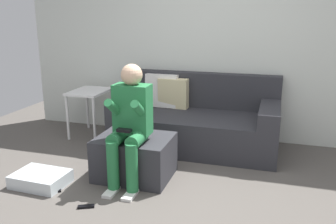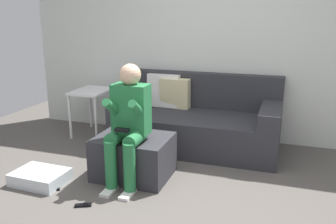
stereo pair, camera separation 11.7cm
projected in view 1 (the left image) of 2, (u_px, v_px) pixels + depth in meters
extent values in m
plane|color=#544F49|center=(170.00, 210.00, 3.20)|extent=(7.09, 7.09, 0.00)
cube|color=silver|center=(216.00, 36.00, 4.80)|extent=(5.46, 0.10, 2.76)
cube|color=#2D2D33|center=(195.00, 131.00, 4.64)|extent=(2.04, 0.99, 0.44)
cube|color=#2D2D33|center=(203.00, 90.00, 4.89)|extent=(2.04, 0.18, 0.47)
cube|color=#2D2D33|center=(129.00, 102.00, 4.81)|extent=(0.24, 0.99, 0.19)
cube|color=#2D2D33|center=(270.00, 113.00, 4.30)|extent=(0.24, 0.99, 0.19)
cube|color=white|center=(162.00, 91.00, 4.90)|extent=(0.45, 0.16, 0.45)
cube|color=beige|center=(173.00, 93.00, 4.85)|extent=(0.40, 0.17, 0.40)
cube|color=#2D2D33|center=(135.00, 157.00, 3.80)|extent=(0.76, 0.60, 0.44)
cube|color=#26723F|center=(133.00, 109.00, 3.58)|extent=(0.36, 0.21, 0.50)
sphere|color=#D8AD8C|center=(132.00, 75.00, 3.49)|extent=(0.21, 0.21, 0.21)
cylinder|color=#26723F|center=(118.00, 137.00, 3.54)|extent=(0.14, 0.29, 0.14)
cylinder|color=#26723F|center=(113.00, 165.00, 3.47)|extent=(0.12, 0.12, 0.48)
cube|color=white|center=(111.00, 192.00, 3.48)|extent=(0.10, 0.22, 0.03)
cylinder|color=#26723F|center=(115.00, 110.00, 3.49)|extent=(0.08, 0.35, 0.28)
cylinder|color=#26723F|center=(137.00, 139.00, 3.49)|extent=(0.14, 0.29, 0.14)
cylinder|color=#26723F|center=(132.00, 168.00, 3.42)|extent=(0.12, 0.12, 0.48)
cube|color=white|center=(130.00, 195.00, 3.43)|extent=(0.10, 0.22, 0.03)
cylinder|color=#26723F|center=(140.00, 110.00, 3.43)|extent=(0.08, 0.33, 0.26)
cube|color=black|center=(124.00, 130.00, 3.42)|extent=(0.14, 0.06, 0.03)
cube|color=silver|center=(41.00, 179.00, 3.65)|extent=(0.53, 0.40, 0.13)
cube|color=white|center=(89.00, 92.00, 5.01)|extent=(0.46, 0.60, 0.03)
cylinder|color=white|center=(68.00, 118.00, 4.90)|extent=(0.04, 0.04, 0.61)
cylinder|color=white|center=(94.00, 120.00, 4.78)|extent=(0.04, 0.04, 0.61)
cylinder|color=white|center=(87.00, 108.00, 5.40)|extent=(0.04, 0.04, 0.61)
cylinder|color=white|center=(112.00, 110.00, 5.29)|extent=(0.04, 0.04, 0.61)
cube|color=black|center=(86.00, 207.00, 3.23)|extent=(0.15, 0.10, 0.02)
cube|color=black|center=(53.00, 192.00, 3.50)|extent=(0.14, 0.12, 0.02)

